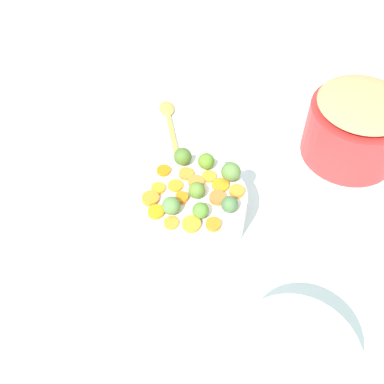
% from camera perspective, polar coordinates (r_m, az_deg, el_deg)
% --- Properties ---
extents(tabletop, '(2.40, 2.40, 0.02)m').
position_cam_1_polar(tabletop, '(1.11, 1.61, -2.59)').
color(tabletop, silver).
rests_on(tabletop, ground).
extents(serving_bowl_carrots, '(0.23, 0.23, 0.10)m').
position_cam_1_polar(serving_bowl_carrots, '(1.05, 0.00, -2.03)').
color(serving_bowl_carrots, white).
rests_on(serving_bowl_carrots, tabletop).
extents(metal_pot, '(0.24, 0.24, 0.14)m').
position_cam_1_polar(metal_pot, '(1.24, 18.61, 6.92)').
color(metal_pot, red).
rests_on(metal_pot, tabletop).
extents(stuffing_mound, '(0.22, 0.22, 0.03)m').
position_cam_1_polar(stuffing_mound, '(1.19, 19.67, 9.95)').
color(stuffing_mound, tan).
rests_on(stuffing_mound, metal_pot).
extents(carrot_slice_0, '(0.05, 0.05, 0.01)m').
position_cam_1_polar(carrot_slice_0, '(1.02, 3.40, 0.82)').
color(carrot_slice_0, orange).
rests_on(carrot_slice_0, serving_bowl_carrots).
extents(carrot_slice_1, '(0.04, 0.04, 0.01)m').
position_cam_1_polar(carrot_slice_1, '(1.04, -0.69, 2.17)').
color(carrot_slice_1, orange).
rests_on(carrot_slice_1, serving_bowl_carrots).
extents(carrot_slice_2, '(0.04, 0.04, 0.01)m').
position_cam_1_polar(carrot_slice_2, '(0.98, -4.30, -2.37)').
color(carrot_slice_2, orange).
rests_on(carrot_slice_2, serving_bowl_carrots).
extents(carrot_slice_3, '(0.04, 0.04, 0.01)m').
position_cam_1_polar(carrot_slice_3, '(1.01, 5.34, 0.09)').
color(carrot_slice_3, orange).
rests_on(carrot_slice_3, serving_bowl_carrots).
extents(carrot_slice_4, '(0.04, 0.04, 0.01)m').
position_cam_1_polar(carrot_slice_4, '(0.96, -2.48, -3.71)').
color(carrot_slice_4, orange).
rests_on(carrot_slice_4, serving_bowl_carrots).
extents(carrot_slice_5, '(0.04, 0.04, 0.01)m').
position_cam_1_polar(carrot_slice_5, '(1.04, 2.06, 1.86)').
color(carrot_slice_5, orange).
rests_on(carrot_slice_5, serving_bowl_carrots).
extents(carrot_slice_6, '(0.03, 0.03, 0.01)m').
position_cam_1_polar(carrot_slice_6, '(1.05, -3.39, 2.56)').
color(carrot_slice_6, orange).
rests_on(carrot_slice_6, serving_bowl_carrots).
extents(carrot_slice_7, '(0.04, 0.04, 0.01)m').
position_cam_1_polar(carrot_slice_7, '(1.00, 2.85, -0.78)').
color(carrot_slice_7, orange).
rests_on(carrot_slice_7, serving_bowl_carrots).
extents(carrot_slice_8, '(0.04, 0.04, 0.01)m').
position_cam_1_polar(carrot_slice_8, '(1.02, -1.98, 0.76)').
color(carrot_slice_8, orange).
rests_on(carrot_slice_8, serving_bowl_carrots).
extents(carrot_slice_9, '(0.04, 0.04, 0.01)m').
position_cam_1_polar(carrot_slice_9, '(1.02, -4.04, 0.43)').
color(carrot_slice_9, orange).
rests_on(carrot_slice_9, serving_bowl_carrots).
extents(carrot_slice_10, '(0.05, 0.05, 0.01)m').
position_cam_1_polar(carrot_slice_10, '(1.03, 0.49, 1.21)').
color(carrot_slice_10, orange).
rests_on(carrot_slice_10, serving_bowl_carrots).
extents(carrot_slice_11, '(0.05, 0.05, 0.01)m').
position_cam_1_polar(carrot_slice_11, '(0.96, -0.07, -3.85)').
color(carrot_slice_11, orange).
rests_on(carrot_slice_11, serving_bowl_carrots).
extents(carrot_slice_12, '(0.04, 0.04, 0.01)m').
position_cam_1_polar(carrot_slice_12, '(0.96, 2.56, -3.86)').
color(carrot_slice_12, orange).
rests_on(carrot_slice_12, serving_bowl_carrots).
extents(carrot_slice_13, '(0.05, 0.05, 0.01)m').
position_cam_1_polar(carrot_slice_13, '(1.00, -4.95, -0.78)').
color(carrot_slice_13, orange).
rests_on(carrot_slice_13, serving_bowl_carrots).
extents(carrot_slice_14, '(0.04, 0.04, 0.01)m').
position_cam_1_polar(carrot_slice_14, '(1.00, -1.24, -0.68)').
color(carrot_slice_14, orange).
rests_on(carrot_slice_14, serving_bowl_carrots).
extents(brussels_sprout_0, '(0.04, 0.04, 0.04)m').
position_cam_1_polar(brussels_sprout_0, '(1.06, -1.11, 4.23)').
color(brussels_sprout_0, '#496C28').
rests_on(brussels_sprout_0, serving_bowl_carrots).
extents(brussels_sprout_1, '(0.04, 0.04, 0.04)m').
position_cam_1_polar(brussels_sprout_1, '(1.05, 1.70, 3.67)').
color(brussels_sprout_1, '#598625').
rests_on(brussels_sprout_1, serving_bowl_carrots).
extents(brussels_sprout_2, '(0.04, 0.04, 0.04)m').
position_cam_1_polar(brussels_sprout_2, '(0.97, 4.49, -1.48)').
color(brussels_sprout_2, '#486E3E').
rests_on(brussels_sprout_2, serving_bowl_carrots).
extents(brussels_sprout_3, '(0.04, 0.04, 0.04)m').
position_cam_1_polar(brussels_sprout_3, '(0.97, -2.48, -1.64)').
color(brussels_sprout_3, '#557D3F').
rests_on(brussels_sprout_3, serving_bowl_carrots).
extents(brussels_sprout_4, '(0.04, 0.04, 0.04)m').
position_cam_1_polar(brussels_sprout_4, '(0.99, 0.57, 0.20)').
color(brussels_sprout_4, olive).
rests_on(brussels_sprout_4, serving_bowl_carrots).
extents(brussels_sprout_5, '(0.04, 0.04, 0.04)m').
position_cam_1_polar(brussels_sprout_5, '(1.03, 4.65, 2.40)').
color(brussels_sprout_5, '#587D3B').
rests_on(brussels_sprout_5, serving_bowl_carrots).
extents(brussels_sprout_6, '(0.03, 0.03, 0.03)m').
position_cam_1_polar(brussels_sprout_6, '(0.96, 1.03, -2.21)').
color(brussels_sprout_6, '#52832D').
rests_on(brussels_sprout_6, serving_bowl_carrots).
extents(wooden_spoon, '(0.26, 0.10, 0.01)m').
position_cam_1_polar(wooden_spoon, '(1.30, -2.69, 8.41)').
color(wooden_spoon, '#B49045').
rests_on(wooden_spoon, tabletop).
extents(casserole_dish, '(0.22, 0.22, 0.12)m').
position_cam_1_polar(casserole_dish, '(0.89, 11.69, -19.70)').
color(casserole_dish, white).
rests_on(casserole_dish, tabletop).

